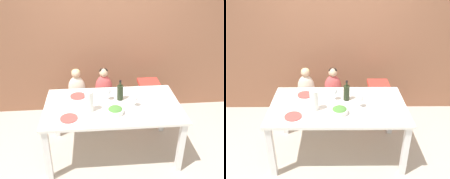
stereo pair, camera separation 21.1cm
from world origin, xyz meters
TOP-DOWN VIEW (x-y plane):
  - ground_plane at (0.00, 0.00)m, footprint 14.00×14.00m
  - wall_back at (0.00, 1.20)m, footprint 10.00×0.06m
  - dining_table at (0.00, 0.00)m, footprint 1.72×0.96m
  - chair_far_left at (-0.48, 0.70)m, footprint 0.38×0.37m
  - chair_far_center at (-0.07, 0.70)m, footprint 0.38×0.37m
  - chair_right_highchair at (0.63, 0.70)m, footprint 0.32×0.32m
  - person_child_left at (-0.48, 0.70)m, footprint 0.26×0.18m
  - person_child_center at (-0.07, 0.70)m, footprint 0.26×0.18m
  - wine_bottle at (0.11, 0.12)m, footprint 0.08×0.08m
  - paper_towel_roll at (-0.29, -0.12)m, footprint 0.10×0.10m
  - wine_glass_near at (0.27, -0.05)m, footprint 0.08×0.08m
  - wine_glass_far at (-0.05, 0.13)m, footprint 0.08×0.08m
  - salad_bowl_large at (0.02, -0.20)m, footprint 0.20×0.20m
  - dinner_plate_front_left at (-0.53, -0.27)m, footprint 0.20×0.20m
  - dinner_plate_back_left at (-0.45, 0.25)m, footprint 0.20×0.20m

SIDE VIEW (x-z plane):
  - ground_plane at x=0.00m, z-range 0.00..0.00m
  - chair_far_left at x=-0.48m, z-range 0.15..0.63m
  - chair_far_center at x=-0.07m, z-range 0.15..0.63m
  - chair_right_highchair at x=0.63m, z-range 0.19..0.90m
  - dining_table at x=0.00m, z-range 0.29..1.05m
  - person_child_left at x=-0.48m, z-range 0.46..0.95m
  - person_child_center at x=-0.07m, z-range 0.46..0.95m
  - dinner_plate_front_left at x=-0.53m, z-range 0.76..0.77m
  - dinner_plate_back_left at x=-0.45m, z-range 0.76..0.77m
  - salad_bowl_large at x=0.02m, z-range 0.76..0.84m
  - wine_bottle at x=0.11m, z-range 0.73..1.01m
  - wine_glass_near at x=0.27m, z-range 0.79..0.96m
  - wine_glass_far at x=-0.05m, z-range 0.79..0.96m
  - paper_towel_roll at x=-0.29m, z-range 0.76..1.02m
  - wall_back at x=0.00m, z-range 0.00..2.70m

